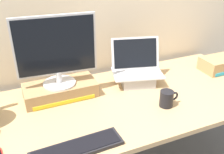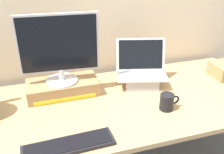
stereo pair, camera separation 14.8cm
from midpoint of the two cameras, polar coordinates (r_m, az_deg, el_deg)
desk at (r=1.66m, az=-2.57°, el=-7.39°), size 2.07×0.83×0.74m
toner_box_yellow at (r=1.72m, az=-13.58°, el=-2.83°), size 0.45×0.22×0.09m
desktop_monitor at (r=1.60m, az=-14.62°, el=5.42°), size 0.48×0.20×0.44m
open_laptop at (r=1.83m, az=3.07°, el=0.64°), size 0.38×0.31×0.30m
external_keyboard at (r=1.32m, az=-10.89°, el=-15.05°), size 0.45×0.14×0.02m
coffee_mug at (r=1.60m, az=9.22°, el=-4.71°), size 0.12×0.08×0.10m
toner_box_cyan at (r=2.16m, az=20.89°, el=2.70°), size 0.32×0.18×0.10m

